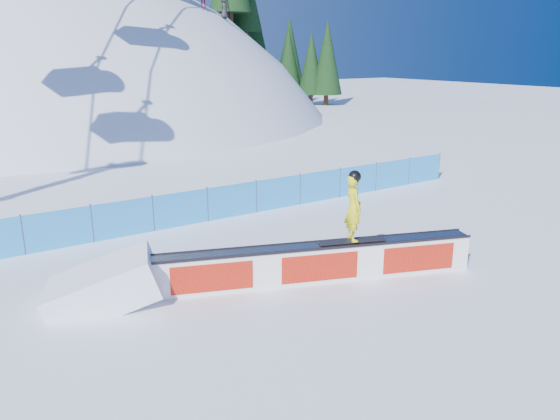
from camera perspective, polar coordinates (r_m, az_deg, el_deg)
ground at (r=16.35m, az=2.68°, el=-4.55°), size 160.00×160.00×0.00m
snow_hill at (r=59.99m, az=-22.17°, el=-8.37°), size 64.00×64.00×64.00m
treeline at (r=62.35m, az=-3.26°, el=19.90°), size 18.95×11.78×19.44m
safety_fence at (r=19.79m, az=-4.99°, el=0.97°), size 22.05×0.05×1.30m
rail_box at (r=14.30m, az=3.86°, el=-5.54°), size 8.21×3.45×1.02m
snow_ramp at (r=13.98m, az=-17.77°, el=-9.11°), size 3.12×2.51×1.69m
snowboarder at (r=14.14m, az=7.68°, el=0.30°), size 1.82×0.92×1.89m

